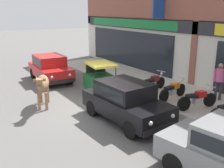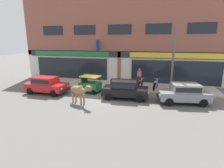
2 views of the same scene
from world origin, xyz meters
The scene contains 14 objects.
ground_plane centered at (0.00, 0.00, 0.00)m, with size 90.00×90.00×0.00m, color #605E5B.
sidewalk centered at (0.00, 3.98, 0.08)m, with size 19.00×3.56×0.17m, color #B7AFA3.
shop_building centered at (0.00, 6.02, 4.47)m, with size 23.00×1.40×9.37m.
cow centered at (-1.29, -1.74, 1.01)m, with size 2.02×1.11×1.61m.
car_0 centered at (6.04, 0.33, 0.81)m, with size 3.79×2.18×1.46m.
car_1 centered at (1.68, 0.32, 0.81)m, with size 3.68×1.79×1.46m.
car_2 centered at (-5.17, -0.04, 0.81)m, with size 3.67×1.74×1.46m.
auto_rickshaw centered at (-1.65, 1.16, 0.66)m, with size 2.07×1.39×1.52m.
motorcycle_0 centered at (-0.19, 3.27, 0.55)m, with size 0.61×1.79×0.88m.
motorcycle_1 centered at (1.19, 3.19, 0.55)m, with size 0.57×1.80×0.88m.
motorcycle_2 centered at (2.55, 3.15, 0.55)m, with size 0.62×1.80×0.88m.
motorcycle_3 centered at (3.98, 3.15, 0.55)m, with size 0.62×1.80×0.88m.
pedestrian centered at (2.32, 4.73, 1.15)m, with size 0.40×0.35×1.60m.
utility_pole centered at (5.26, 2.50, 2.82)m, with size 0.18×0.18×5.30m, color #595651.
Camera 2 is at (4.06, -12.75, 4.43)m, focal length 28.00 mm.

